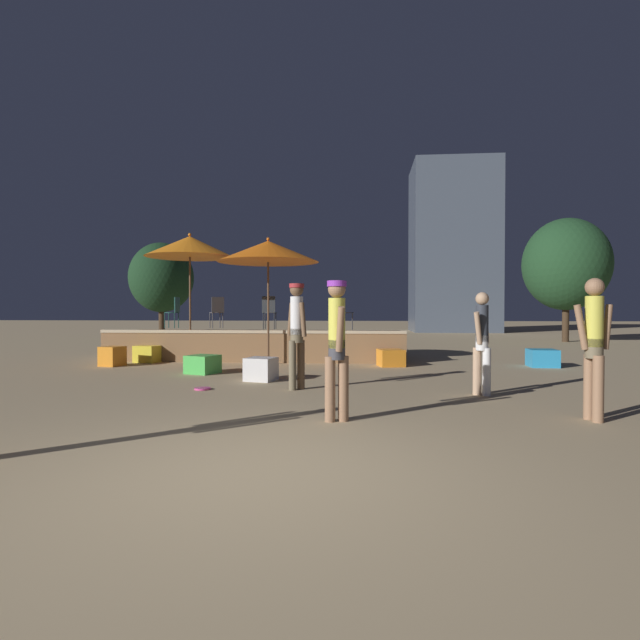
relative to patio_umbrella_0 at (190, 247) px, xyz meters
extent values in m
plane|color=tan|center=(3.62, -8.74, -3.03)|extent=(120.00, 120.00, 0.00)
cube|color=olive|center=(1.62, 1.08, -2.65)|extent=(8.05, 2.36, 0.77)
cube|color=#CCB793|center=(1.62, -0.06, -2.23)|extent=(8.05, 0.12, 0.08)
cylinder|color=brown|center=(0.00, 0.00, -1.65)|extent=(0.05, 0.05, 2.76)
cone|color=orange|center=(0.00, 0.00, 0.00)|extent=(2.32, 2.32, 0.55)
sphere|color=orange|center=(0.00, 0.00, 0.32)|extent=(0.08, 0.08, 0.08)
cylinder|color=brown|center=(2.17, -0.42, -1.75)|extent=(0.05, 0.05, 2.57)
cone|color=orange|center=(2.17, -0.42, -0.19)|extent=(2.55, 2.55, 0.53)
sphere|color=orange|center=(2.17, -0.42, 0.11)|extent=(0.08, 0.08, 0.08)
cube|color=orange|center=(-1.57, -1.11, -2.79)|extent=(0.58, 0.58, 0.48)
cube|color=#2D9EDB|center=(8.86, -0.37, -2.82)|extent=(0.67, 0.67, 0.42)
cube|color=#4CC651|center=(1.09, -2.30, -2.84)|extent=(0.75, 0.75, 0.39)
cube|color=yellow|center=(-1.06, -0.13, -2.81)|extent=(0.72, 0.72, 0.44)
cube|color=orange|center=(5.22, -0.57, -2.83)|extent=(0.70, 0.70, 0.41)
cube|color=white|center=(2.57, -3.28, -2.81)|extent=(0.63, 0.63, 0.45)
cylinder|color=#997051|center=(7.36, -6.31, -2.63)|extent=(0.13, 0.13, 0.81)
cylinder|color=#997051|center=(7.39, -6.48, -2.63)|extent=(0.13, 0.13, 0.81)
cylinder|color=#72664C|center=(7.38, -6.39, -2.14)|extent=(0.21, 0.21, 0.24)
cylinder|color=#D8D14C|center=(7.38, -6.39, -1.81)|extent=(0.21, 0.21, 0.62)
cylinder|color=#997051|center=(7.21, -6.42, -1.88)|extent=(0.20, 0.12, 0.56)
cylinder|color=#997051|center=(7.54, -6.36, -1.88)|extent=(0.14, 0.10, 0.56)
sphere|color=#997051|center=(7.38, -6.39, -1.38)|extent=(0.22, 0.22, 0.22)
cylinder|color=white|center=(6.51, -4.67, -2.65)|extent=(0.13, 0.13, 0.76)
cylinder|color=tan|center=(6.37, -4.58, -2.65)|extent=(0.13, 0.13, 0.76)
cylinder|color=white|center=(6.44, -4.62, -2.19)|extent=(0.20, 0.20, 0.24)
cylinder|color=#333842|center=(6.44, -4.62, -1.88)|extent=(0.20, 0.20, 0.58)
cylinder|color=tan|center=(6.53, -4.49, -1.95)|extent=(0.15, 0.17, 0.53)
cylinder|color=tan|center=(6.35, -4.76, -1.95)|extent=(0.19, 0.23, 0.52)
sphere|color=tan|center=(6.44, -4.62, -1.48)|extent=(0.21, 0.21, 0.21)
cylinder|color=brown|center=(3.47, -4.26, -2.61)|extent=(0.13, 0.13, 0.85)
cylinder|color=#72664C|center=(3.35, -4.38, -2.61)|extent=(0.13, 0.13, 0.85)
cylinder|color=#72664C|center=(3.41, -4.32, -2.11)|extent=(0.22, 0.22, 0.24)
cylinder|color=white|center=(3.41, -4.32, -1.76)|extent=(0.22, 0.22, 0.65)
cylinder|color=brown|center=(3.29, -4.19, -1.83)|extent=(0.17, 0.17, 0.58)
cylinder|color=brown|center=(3.53, -4.45, -1.83)|extent=(0.16, 0.17, 0.58)
sphere|color=brown|center=(3.41, -4.32, -1.32)|extent=(0.23, 0.23, 0.23)
cylinder|color=#B22D33|center=(3.41, -4.32, -1.25)|extent=(0.25, 0.25, 0.07)
cylinder|color=#997051|center=(4.14, -6.72, -2.63)|extent=(0.13, 0.13, 0.80)
cylinder|color=#997051|center=(4.30, -6.67, -2.63)|extent=(0.13, 0.13, 0.80)
cylinder|color=#3F3F47|center=(4.22, -6.70, -2.15)|extent=(0.21, 0.21, 0.24)
cylinder|color=#D8D14C|center=(4.22, -6.70, -1.83)|extent=(0.21, 0.21, 0.61)
cylinder|color=#997051|center=(4.27, -6.86, -1.90)|extent=(0.14, 0.22, 0.55)
cylinder|color=#997051|center=(4.17, -6.54, -1.90)|extent=(0.13, 0.19, 0.55)
sphere|color=#997051|center=(4.22, -6.70, -1.41)|extent=(0.22, 0.22, 0.22)
cylinder|color=purple|center=(4.22, -6.70, -1.35)|extent=(0.24, 0.24, 0.07)
cylinder|color=#2D3338|center=(2.13, 0.90, -1.96)|extent=(0.02, 0.02, 0.45)
cylinder|color=#2D3338|center=(1.83, 0.89, -1.96)|extent=(0.02, 0.02, 0.45)
cylinder|color=#2D3338|center=(2.13, 0.60, -1.96)|extent=(0.02, 0.02, 0.45)
cylinder|color=#2D3338|center=(1.83, 0.59, -1.96)|extent=(0.02, 0.02, 0.45)
cylinder|color=#2D3338|center=(1.98, 0.74, -1.74)|extent=(0.40, 0.40, 0.02)
cube|color=#2D3338|center=(1.98, 0.57, -1.51)|extent=(0.36, 0.04, 0.45)
cylinder|color=#47474C|center=(4.25, 0.62, -1.96)|extent=(0.02, 0.02, 0.45)
cylinder|color=#47474C|center=(4.25, 0.92, -1.96)|extent=(0.02, 0.02, 0.45)
cylinder|color=#47474C|center=(3.95, 0.62, -1.96)|extent=(0.02, 0.02, 0.45)
cylinder|color=#47474C|center=(3.95, 0.92, -1.96)|extent=(0.02, 0.02, 0.45)
cylinder|color=#47474C|center=(4.10, 0.77, -1.74)|extent=(0.40, 0.40, 0.02)
cube|color=#47474C|center=(3.93, 0.77, -1.51)|extent=(0.03, 0.36, 0.45)
cylinder|color=#47474C|center=(0.33, 1.61, -1.96)|extent=(0.02, 0.02, 0.45)
cylinder|color=#47474C|center=(0.08, 1.45, -1.96)|extent=(0.02, 0.02, 0.45)
cylinder|color=#47474C|center=(0.49, 1.35, -1.96)|extent=(0.02, 0.02, 0.45)
cylinder|color=#47474C|center=(0.24, 1.19, -1.96)|extent=(0.02, 0.02, 0.45)
cylinder|color=#47474C|center=(0.28, 1.40, -1.74)|extent=(0.40, 0.40, 0.02)
cube|color=#47474C|center=(0.37, 1.25, -1.51)|extent=(0.32, 0.21, 0.45)
cylinder|color=#1E4C47|center=(-1.20, 1.53, -1.96)|extent=(0.02, 0.02, 0.45)
cylinder|color=#1E4C47|center=(-1.20, 1.23, -1.96)|extent=(0.02, 0.02, 0.45)
cylinder|color=#1E4C47|center=(-0.90, 1.53, -1.96)|extent=(0.02, 0.02, 0.45)
cylinder|color=#1E4C47|center=(-0.90, 1.23, -1.96)|extent=(0.02, 0.02, 0.45)
cylinder|color=#1E4C47|center=(-1.05, 1.38, -1.74)|extent=(0.40, 0.40, 0.02)
cube|color=#1E4C47|center=(-0.88, 1.38, -1.51)|extent=(0.04, 0.36, 0.45)
cylinder|color=#E54C99|center=(1.80, -4.46, -3.02)|extent=(0.28, 0.28, 0.03)
cylinder|color=#3D2B1C|center=(13.25, 9.54, -2.17)|extent=(0.28, 0.28, 1.73)
ellipsoid|color=#1E4223|center=(13.25, 9.54, 0.31)|extent=(3.59, 3.59, 3.95)
cylinder|color=#3D2B1C|center=(-4.92, 9.97, -2.25)|extent=(0.28, 0.28, 1.57)
ellipsoid|color=#19381E|center=(-4.92, 9.97, -0.13)|extent=(2.97, 2.97, 3.27)
cube|color=#4C5666|center=(10.28, 19.95, 2.29)|extent=(5.22, 4.73, 10.66)
camera|label=1|loc=(4.54, -12.78, -1.67)|focal=28.00mm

